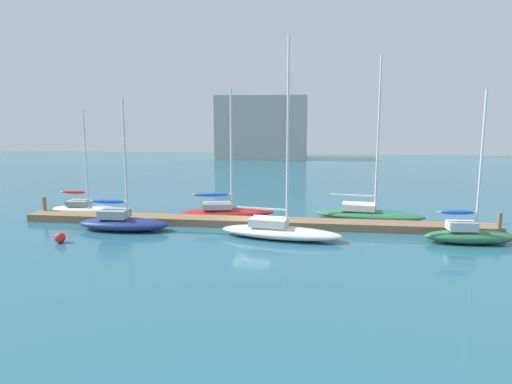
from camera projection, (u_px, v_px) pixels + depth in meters
ground_plane at (252, 226)px, 31.27m from camera, size 120.00×120.00×0.00m
dock_pier at (252, 222)px, 31.23m from camera, size 31.67×1.72×0.51m
dock_piling_near_end at (45, 207)px, 33.86m from camera, size 0.28×0.28×1.51m
dock_piling_far_end at (499, 225)px, 28.43m from camera, size 0.28×0.28×1.51m
sailboat_0 at (84, 207)px, 35.30m from camera, size 5.27×1.90×7.80m
sailboat_1 at (122, 222)px, 30.02m from camera, size 6.00×2.12×8.45m
sailboat_2 at (225, 210)px, 33.90m from camera, size 7.15×3.35×9.19m
sailboat_3 at (279, 230)px, 28.06m from camera, size 7.69×3.20×11.83m
sailboat_4 at (368, 213)px, 33.05m from camera, size 7.87×3.16×11.41m
sailboat_5 at (469, 233)px, 26.97m from camera, size 5.34×1.81×8.80m
mooring_buoy_red at (60, 238)px, 27.12m from camera, size 0.63×0.63×0.63m
harbor_building_distant at (262, 127)px, 79.99m from camera, size 15.17×8.63×10.59m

